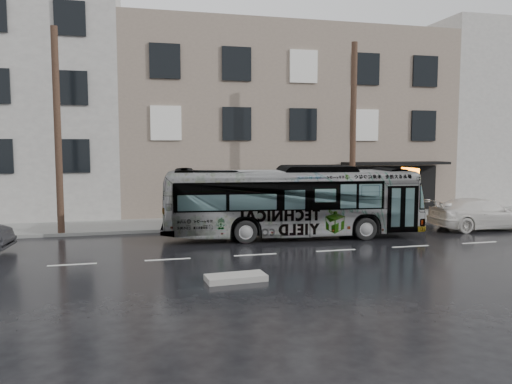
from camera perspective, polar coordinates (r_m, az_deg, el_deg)
ground at (r=20.97m, az=-1.71°, el=-5.75°), size 120.00×120.00×0.00m
sidewalk at (r=25.69m, az=-4.01°, el=-3.52°), size 90.00×3.60×0.15m
building_taupe at (r=34.14m, az=2.03°, el=7.82°), size 20.00×12.00×11.00m
building_filler at (r=43.38m, az=27.18°, el=7.38°), size 18.00×12.00×12.00m
utility_pole_front at (r=25.80m, az=11.03°, el=6.63°), size 0.30×0.30×9.00m
utility_pole_rear at (r=23.64m, az=-21.72°, el=6.47°), size 0.30×0.30×9.00m
sign_post at (r=26.41m, az=13.06°, el=-0.62°), size 0.06×0.06×2.40m
bus at (r=21.97m, az=4.09°, el=-1.09°), size 11.51×3.78×3.15m
white_sedan at (r=26.40m, az=24.32°, el=-2.28°), size 5.16×2.17×1.49m
slush_pile at (r=15.15m, az=-2.32°, el=-9.76°), size 1.86×0.94×0.18m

